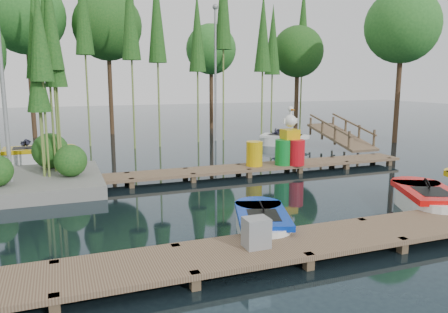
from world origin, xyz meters
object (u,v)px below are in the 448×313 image
object	(u,v)px
utility_cabinet	(256,233)
drum_cluster	(291,147)
boat_yellow_far	(35,155)
boat_blue	(262,224)
yellow_barrel	(254,154)
boat_red	(427,201)

from	to	relation	value
utility_cabinet	drum_cluster	xyz separation A→B (m)	(4.59, 6.84, 0.34)
boat_yellow_far	utility_cabinet	distance (m)	12.90
drum_cluster	boat_blue	bearing A→B (deg)	-124.73
utility_cabinet	drum_cluster	bearing A→B (deg)	56.16
utility_cabinet	yellow_barrel	distance (m)	7.69
boat_red	utility_cabinet	size ratio (longest dim) A/B	5.43
boat_blue	utility_cabinet	bearing A→B (deg)	-101.50
boat_blue	boat_red	size ratio (longest dim) A/B	0.86
boat_red	drum_cluster	size ratio (longest dim) A/B	1.45
boat_yellow_far	yellow_barrel	xyz separation A→B (m)	(7.49, -5.16, 0.43)
boat_red	boat_blue	bearing A→B (deg)	-155.85
boat_blue	boat_red	world-z (taller)	boat_red
yellow_barrel	drum_cluster	xyz separation A→B (m)	(1.40, -0.16, 0.18)
boat_blue	yellow_barrel	size ratio (longest dim) A/B	2.97
boat_red	utility_cabinet	distance (m)	5.69
boat_red	drum_cluster	xyz separation A→B (m)	(-0.94, 5.51, 0.65)
boat_blue	yellow_barrel	distance (m)	6.20
boat_red	yellow_barrel	bearing A→B (deg)	136.42
boat_blue	boat_yellow_far	world-z (taller)	boat_yellow_far
boat_yellow_far	yellow_barrel	world-z (taller)	boat_yellow_far
utility_cabinet	yellow_barrel	world-z (taller)	yellow_barrel
boat_yellow_far	boat_red	bearing A→B (deg)	-28.40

